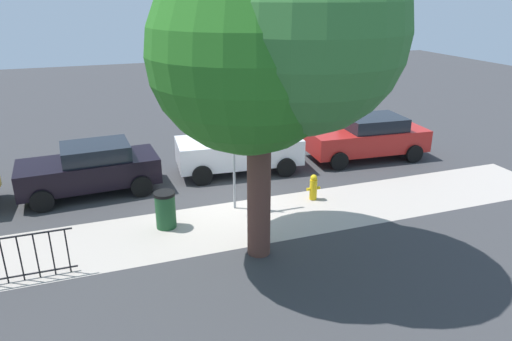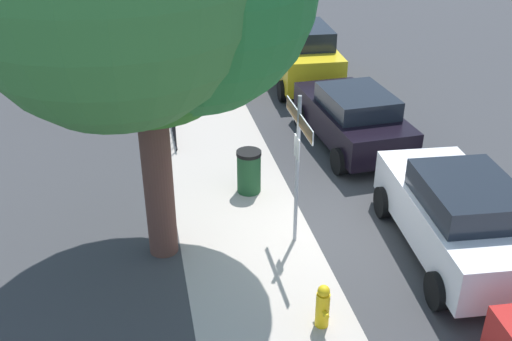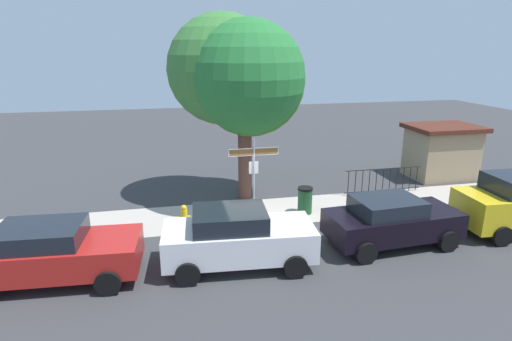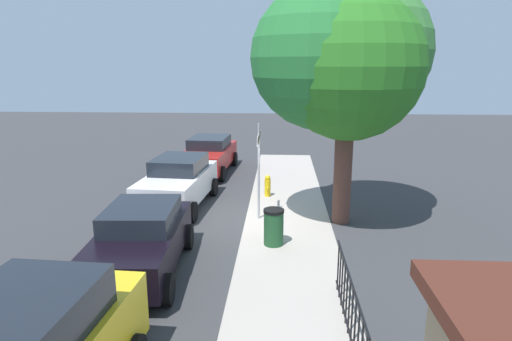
# 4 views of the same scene
# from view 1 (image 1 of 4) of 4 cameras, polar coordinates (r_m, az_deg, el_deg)

# --- Properties ---
(ground_plane) EXTENTS (60.00, 60.00, 0.00)m
(ground_plane) POSITION_cam_1_polar(r_m,az_deg,el_deg) (13.63, -3.90, -4.01)
(ground_plane) COLOR #38383A
(sidewalk_strip) EXTENTS (24.00, 2.60, 0.00)m
(sidewalk_strip) POSITION_cam_1_polar(r_m,az_deg,el_deg) (12.14, -11.39, -7.72)
(sidewalk_strip) COLOR #B0A499
(sidewalk_strip) RESTS_ON ground_plane
(street_sign) EXTENTS (1.67, 0.07, 2.98)m
(street_sign) POSITION_cam_1_polar(r_m,az_deg,el_deg) (12.58, -2.76, 3.87)
(street_sign) COLOR #9EA0A5
(street_sign) RESTS_ON ground_plane
(shade_tree) EXTENTS (5.12, 5.26, 7.14)m
(shade_tree) POSITION_cam_1_polar(r_m,az_deg,el_deg) (9.74, 1.13, 15.27)
(shade_tree) COLOR brown
(shade_tree) RESTS_ON ground_plane
(car_red) EXTENTS (4.42, 2.24, 1.55)m
(car_red) POSITION_cam_1_polar(r_m,az_deg,el_deg) (17.55, 13.45, 4.04)
(car_red) COLOR #B21E1A
(car_red) RESTS_ON ground_plane
(car_white) EXTENTS (4.24, 2.23, 1.65)m
(car_white) POSITION_cam_1_polar(r_m,az_deg,el_deg) (15.74, -1.95, 2.84)
(car_white) COLOR silver
(car_white) RESTS_ON ground_plane
(car_black) EXTENTS (4.11, 2.12, 1.53)m
(car_black) POSITION_cam_1_polar(r_m,az_deg,el_deg) (14.87, -19.55, 0.27)
(car_black) COLOR black
(car_black) RESTS_ON ground_plane
(fire_hydrant) EXTENTS (0.42, 0.22, 0.78)m
(fire_hydrant) POSITION_cam_1_polar(r_m,az_deg,el_deg) (13.81, 7.03, -2.04)
(fire_hydrant) COLOR yellow
(fire_hydrant) RESTS_ON ground_plane
(trash_bin) EXTENTS (0.55, 0.55, 0.98)m
(trash_bin) POSITION_cam_1_polar(r_m,az_deg,el_deg) (12.29, -11.00, -4.73)
(trash_bin) COLOR #1E4C28
(trash_bin) RESTS_ON ground_plane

